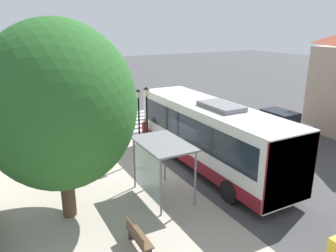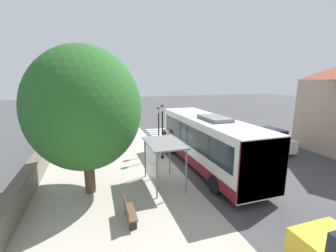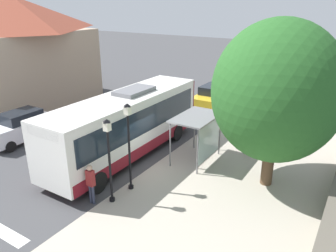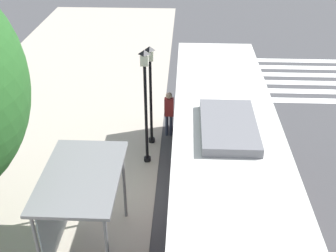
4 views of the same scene
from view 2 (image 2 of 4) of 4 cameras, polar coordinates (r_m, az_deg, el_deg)
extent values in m
plane|color=#424244|center=(15.32, 2.44, -10.66)|extent=(120.00, 120.00, 0.00)
cube|color=#ADA393|center=(14.48, -14.89, -12.42)|extent=(9.00, 44.00, 0.02)
cube|color=silver|center=(23.37, 7.85, -2.72)|extent=(9.00, 0.50, 0.01)
cube|color=silver|center=(24.20, 6.87, -2.19)|extent=(9.00, 0.50, 0.01)
cube|color=silver|center=(25.04, 5.96, -1.68)|extent=(9.00, 0.50, 0.01)
cube|color=silver|center=(25.88, 5.10, -1.21)|extent=(9.00, 0.50, 0.01)
cube|color=silver|center=(26.73, 4.30, -0.77)|extent=(9.00, 0.50, 0.01)
cube|color=silver|center=(27.59, 3.55, -0.36)|extent=(9.00, 0.50, 0.01)
cube|color=#6B6356|center=(14.66, -31.31, -10.93)|extent=(0.50, 20.00, 1.24)
cube|color=#5B5449|center=(14.44, -31.59, -8.51)|extent=(0.60, 20.00, 0.08)
cube|color=silver|center=(14.99, 10.01, -3.55)|extent=(2.59, 10.48, 2.95)
cube|color=black|center=(14.89, 10.06, -2.12)|extent=(2.63, 9.64, 1.30)
cube|color=maroon|center=(15.35, 9.85, -7.80)|extent=(2.63, 10.27, 0.59)
cube|color=maroon|center=(10.93, 23.13, -10.30)|extent=(2.63, 0.06, 2.84)
cube|color=black|center=(19.38, 2.90, 3.71)|extent=(1.94, 0.08, 0.41)
cube|color=slate|center=(13.97, 11.76, 1.93)|extent=(1.30, 2.31, 0.22)
cylinder|color=black|center=(18.15, 0.96, -5.31)|extent=(0.30, 1.00, 1.00)
cylinder|color=black|center=(19.05, 7.90, -4.58)|extent=(0.30, 1.00, 1.00)
cylinder|color=black|center=(12.28, 11.93, -14.35)|extent=(0.30, 1.00, 1.00)
cylinder|color=black|center=(13.58, 21.06, -12.27)|extent=(0.30, 1.00, 1.00)
cylinder|color=slate|center=(11.76, 4.65, -11.53)|extent=(0.08, 0.08, 2.42)
cylinder|color=slate|center=(14.06, 0.44, -7.46)|extent=(0.08, 0.08, 2.42)
cylinder|color=slate|center=(11.29, -2.86, -12.54)|extent=(0.08, 0.08, 2.42)
cylinder|color=slate|center=(13.67, -5.83, -8.11)|extent=(0.08, 0.08, 2.42)
cube|color=slate|center=(12.25, -1.04, -4.28)|extent=(1.86, 2.95, 0.08)
cube|color=silver|center=(12.43, -4.42, -9.59)|extent=(0.03, 2.38, 1.94)
cylinder|color=#2D3347|center=(18.72, -1.21, -4.98)|extent=(0.12, 0.12, 0.87)
cylinder|color=#2D3347|center=(18.76, -0.74, -4.93)|extent=(0.12, 0.12, 0.87)
cube|color=maroon|center=(18.53, -0.98, -2.64)|extent=(0.34, 0.22, 0.70)
sphere|color=tan|center=(18.42, -0.99, -1.23)|extent=(0.24, 0.24, 0.24)
cube|color=brown|center=(10.15, -9.52, -20.64)|extent=(0.40, 1.47, 0.06)
cube|color=brown|center=(10.01, -10.59, -19.63)|extent=(0.04, 1.47, 0.40)
cube|color=black|center=(9.79, -8.89, -23.57)|extent=(0.32, 0.06, 0.45)
cube|color=black|center=(10.76, -9.99, -20.00)|extent=(0.32, 0.06, 0.45)
cylinder|color=black|center=(18.19, -2.33, -6.67)|extent=(0.24, 0.24, 0.16)
cylinder|color=black|center=(17.75, -2.37, -1.93)|extent=(0.10, 0.10, 3.26)
cube|color=silver|center=(17.41, -2.43, 3.85)|extent=(0.24, 0.24, 0.35)
pyramid|color=black|center=(17.37, -2.43, 4.65)|extent=(0.28, 0.28, 0.14)
cylinder|color=black|center=(17.06, -1.38, -7.94)|extent=(0.24, 0.24, 0.16)
cylinder|color=black|center=(16.55, -1.41, -2.36)|extent=(0.10, 0.10, 3.59)
cube|color=silver|center=(16.18, -1.45, 4.41)|extent=(0.24, 0.24, 0.35)
pyramid|color=black|center=(16.15, -1.45, 5.27)|extent=(0.28, 0.28, 0.14)
cylinder|color=brown|center=(12.47, -19.43, -9.56)|extent=(0.53, 0.53, 2.92)
ellipsoid|color=#265B23|center=(11.75, -20.44, 4.14)|extent=(5.54, 5.54, 6.10)
cube|color=silver|center=(20.57, 24.25, -3.55)|extent=(1.73, 4.21, 0.97)
cube|color=black|center=(20.32, 24.64, -1.47)|extent=(1.47, 2.19, 0.61)
cylinder|color=black|center=(21.17, 20.04, -4.03)|extent=(0.22, 0.64, 0.64)
cylinder|color=black|center=(22.19, 23.36, -3.57)|extent=(0.22, 0.64, 0.64)
cylinder|color=black|center=(19.20, 25.07, -6.06)|extent=(0.22, 0.64, 0.64)
cylinder|color=black|center=(20.32, 28.44, -5.42)|extent=(0.22, 0.64, 0.64)
camera|label=1|loc=(2.78, -116.75, 23.71)|focal=35.00mm
camera|label=3|loc=(25.81, -27.39, 15.48)|focal=35.00mm
camera|label=4|loc=(7.27, 45.76, 29.84)|focal=45.00mm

